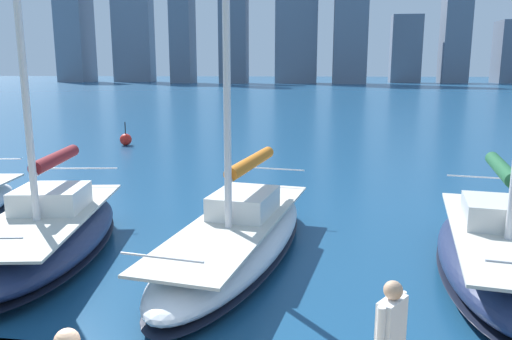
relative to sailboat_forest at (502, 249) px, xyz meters
name	(u,v)px	position (x,y,z in m)	size (l,w,h in m)	color
city_skyline	(299,15)	(11.48, -153.61, 20.58)	(176.73, 23.82, 54.54)	slate
sailboat_forest	(502,249)	(0.00, 0.00, 0.00)	(3.70, 7.47, 13.00)	navy
sailboat_orange	(238,235)	(5.80, -0.48, -0.10)	(3.59, 8.66, 9.26)	white
sailboat_maroon	(48,230)	(10.37, 0.00, -0.01)	(3.68, 7.23, 12.95)	navy
person_white_shirt	(391,334)	(3.07, 5.44, 0.87)	(0.39, 0.51, 1.60)	gray
channel_buoy	(126,139)	(15.42, -17.51, -0.34)	(0.70, 0.70, 1.40)	red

